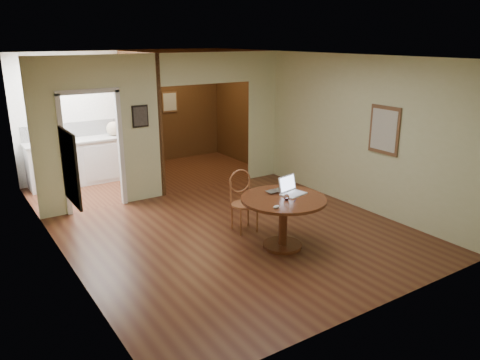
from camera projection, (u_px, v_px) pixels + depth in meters
floor at (243, 237)px, 7.28m from camera, size 5.00×5.00×0.00m
room_shell at (136, 127)px, 9.13m from camera, size 5.20×7.50×5.00m
dining_table at (283, 211)px, 6.76m from camera, size 1.24×1.24×0.77m
chair at (243, 197)px, 7.40m from camera, size 0.45×0.45×0.98m
open_laptop at (291, 189)px, 6.87m from camera, size 0.40×0.38×0.25m
closed_laptop at (280, 192)px, 6.92m from camera, size 0.38×0.25×0.03m
mouse at (276, 207)px, 6.28m from camera, size 0.11×0.06×0.04m
wine_glass at (286, 197)px, 6.59m from camera, size 0.08×0.08×0.09m
pen at (295, 200)px, 6.58m from camera, size 0.11×0.08×0.01m
kitchen_cabinet at (79, 162)px, 9.79m from camera, size 2.06×0.60×0.94m
grocery_bag at (113, 129)px, 10.02m from camera, size 0.38×0.36×0.30m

